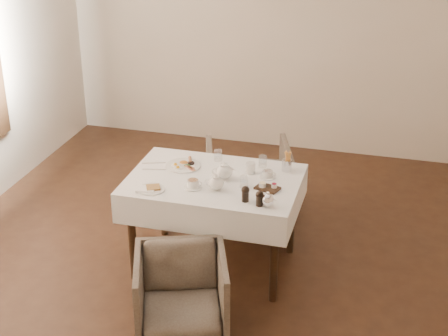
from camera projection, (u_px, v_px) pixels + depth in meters
table at (214, 193)px, 5.16m from camera, size 1.28×0.88×0.75m
armchair_near at (181, 293)px, 4.60m from camera, size 0.79×0.80×0.57m
armchair_far at (248, 182)px, 6.00m from camera, size 0.91×0.93×0.67m
breakfast_plate at (184, 165)px, 5.31m from camera, size 0.27×0.27×0.03m
side_plate at (150, 189)px, 4.94m from camera, size 0.20×0.20×0.02m
teapot_centre at (224, 170)px, 5.08m from camera, size 0.21×0.19×0.14m
teapot_front at (216, 182)px, 4.92m from camera, size 0.18×0.16×0.12m
creamer at (251, 168)px, 5.18m from camera, size 0.08×0.08×0.08m
teacup_near at (193, 184)px, 4.96m from camera, size 0.13×0.13×0.06m
teacup_far at (268, 175)px, 5.11m from camera, size 0.12×0.12×0.06m
glass_left at (218, 155)px, 5.38m from camera, size 0.07×0.07×0.09m
glass_mid at (244, 182)px, 4.97m from camera, size 0.07×0.07×0.09m
glass_right at (263, 161)px, 5.28m from camera, size 0.07×0.07×0.09m
condiment_board at (267, 187)px, 4.95m from camera, size 0.19×0.16×0.04m
pepper_mill_left at (245, 194)px, 4.76m from camera, size 0.06×0.06×0.12m
pepper_mill_right at (260, 198)px, 4.70m from camera, size 0.06×0.06×0.11m
silver_pot at (268, 199)px, 4.69m from camera, size 0.12×0.10×0.11m
fries_cup at (287, 162)px, 5.21m from camera, size 0.08×0.08×0.16m
cutlery_fork at (154, 163)px, 5.36m from camera, size 0.18×0.07×0.00m
cutlery_knife at (154, 169)px, 5.25m from camera, size 0.18×0.06×0.00m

